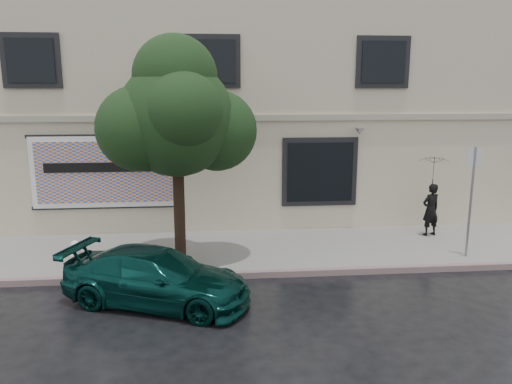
{
  "coord_description": "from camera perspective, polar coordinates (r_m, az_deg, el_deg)",
  "views": [
    {
      "loc": [
        -0.1,
        -9.77,
        4.53
      ],
      "look_at": [
        1.0,
        2.2,
        1.95
      ],
      "focal_mm": 35.0,
      "sensor_mm": 36.0,
      "label": 1
    }
  ],
  "objects": [
    {
      "name": "ground",
      "position": [
        10.77,
        -4.33,
        -12.81
      ],
      "size": [
        90.0,
        90.0,
        0.0
      ],
      "primitive_type": "plane",
      "color": "black",
      "rests_on": "ground"
    },
    {
      "name": "sidewalk",
      "position": [
        13.76,
        -4.57,
        -6.83
      ],
      "size": [
        20.0,
        3.5,
        0.15
      ],
      "primitive_type": "cube",
      "color": "gray",
      "rests_on": "ground"
    },
    {
      "name": "curb",
      "position": [
        12.12,
        -4.46,
        -9.51
      ],
      "size": [
        20.0,
        0.18,
        0.16
      ],
      "primitive_type": "cube",
      "color": "gray",
      "rests_on": "ground"
    },
    {
      "name": "building",
      "position": [
        18.8,
        -4.97,
        8.9
      ],
      "size": [
        20.0,
        8.12,
        7.0
      ],
      "color": "#BBAD96",
      "rests_on": "ground"
    },
    {
      "name": "billboard",
      "position": [
        15.22,
        -16.92,
        2.2
      ],
      "size": [
        4.3,
        0.16,
        2.2
      ],
      "color": "white",
      "rests_on": "ground"
    },
    {
      "name": "car",
      "position": [
        10.83,
        -11.29,
        -9.54
      ],
      "size": [
        4.36,
        3.06,
        1.16
      ],
      "primitive_type": "imported",
      "rotation": [
        0.0,
        0.0,
        1.21
      ],
      "color": "#08322E",
      "rests_on": "ground"
    },
    {
      "name": "pedestrian",
      "position": [
        15.63,
        19.33,
        -1.91
      ],
      "size": [
        0.66,
        0.53,
        1.56
      ],
      "primitive_type": "imported",
      "rotation": [
        0.0,
        0.0,
        3.44
      ],
      "color": "black",
      "rests_on": "sidewalk"
    },
    {
      "name": "umbrella",
      "position": [
        15.41,
        19.63,
        2.18
      ],
      "size": [
        1.2,
        1.2,
        0.7
      ],
      "primitive_type": "imported",
      "rotation": [
        0.0,
        0.0,
        -0.33
      ],
      "color": "black",
      "rests_on": "pedestrian"
    },
    {
      "name": "street_tree",
      "position": [
        12.04,
        -9.1,
        8.18
      ],
      "size": [
        2.75,
        2.75,
        4.99
      ],
      "color": "black",
      "rests_on": "sidewalk"
    },
    {
      "name": "fire_hydrant",
      "position": [
        12.81,
        -19.86,
        -6.9
      ],
      "size": [
        0.31,
        0.29,
        0.76
      ],
      "rotation": [
        0.0,
        0.0,
        0.3
      ],
      "color": "white",
      "rests_on": "sidewalk"
    },
    {
      "name": "sign_pole",
      "position": [
        13.84,
        23.41,
        -0.05
      ],
      "size": [
        0.35,
        0.11,
        2.88
      ],
      "rotation": [
        0.0,
        0.0,
        -0.27
      ],
      "color": "gray",
      "rests_on": "sidewalk"
    }
  ]
}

